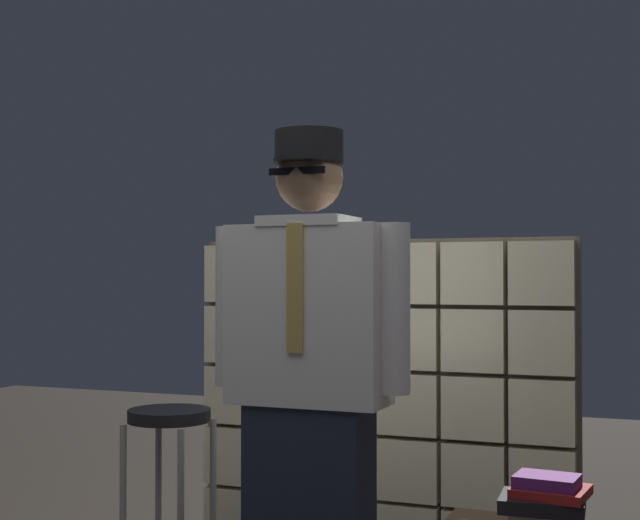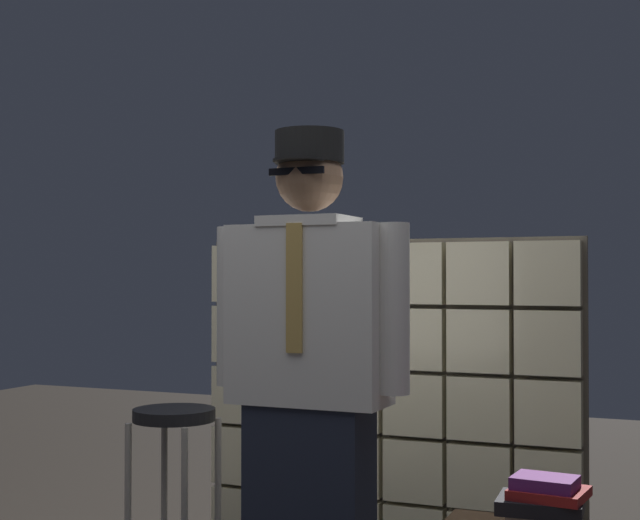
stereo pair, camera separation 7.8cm
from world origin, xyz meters
name	(u,v)px [view 2 (the right image)]	position (x,y,z in m)	size (l,w,h in m)	color
glass_block_wall	(384,402)	(0.00, 1.36, 0.72)	(1.78, 0.10, 1.48)	beige
standing_person	(309,382)	(0.09, 0.30, 0.93)	(0.71, 0.30, 1.79)	#1E2333
bar_stool	(174,455)	(-0.68, 0.68, 0.56)	(0.34, 0.34, 0.75)	black
book_stack	(543,506)	(0.89, 0.19, 0.62)	(0.26, 0.21, 0.17)	brown
coffee_mug	(553,520)	(0.91, 0.19, 0.58)	(0.13, 0.08, 0.09)	silver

